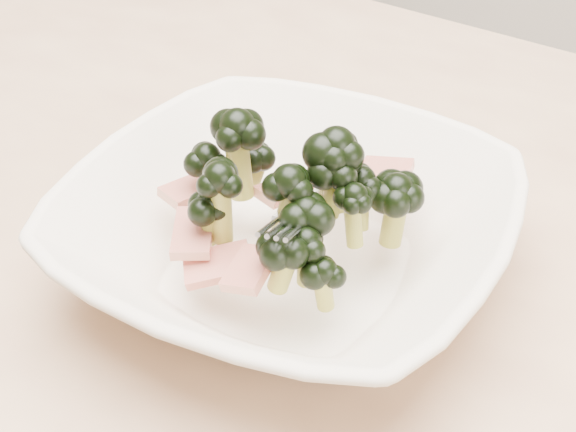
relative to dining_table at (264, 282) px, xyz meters
name	(u,v)px	position (x,y,z in m)	size (l,w,h in m)	color
dining_table	(264,282)	(0.00, 0.00, 0.00)	(1.20, 0.80, 0.75)	tan
broccoli_dish	(289,227)	(0.08, -0.07, 0.14)	(0.33, 0.33, 0.12)	beige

